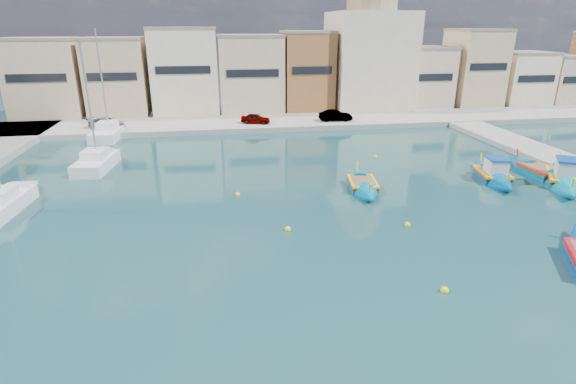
{
  "coord_description": "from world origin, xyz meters",
  "views": [
    {
      "loc": [
        -10.27,
        -19.34,
        10.96
      ],
      "look_at": [
        -6.23,
        6.0,
        1.4
      ],
      "focal_mm": 28.0,
      "sensor_mm": 36.0,
      "label": 1
    }
  ],
  "objects_px": {
    "luzzu_turquoise_cabin": "(564,179)",
    "luzzu_blue_cabin": "(492,175)",
    "church_block": "(369,46)",
    "yacht_midnorth": "(103,158)",
    "yacht_mid": "(14,197)",
    "luzzu_cyan_mid": "(540,173)",
    "yacht_north": "(113,130)",
    "luzzu_green": "(363,185)"
  },
  "relations": [
    {
      "from": "luzzu_blue_cabin",
      "to": "luzzu_cyan_mid",
      "type": "bearing_deg",
      "value": 3.05
    },
    {
      "from": "church_block",
      "to": "luzzu_blue_cabin",
      "type": "height_order",
      "value": "church_block"
    },
    {
      "from": "luzzu_blue_cabin",
      "to": "luzzu_green",
      "type": "height_order",
      "value": "luzzu_blue_cabin"
    },
    {
      "from": "luzzu_turquoise_cabin",
      "to": "luzzu_cyan_mid",
      "type": "height_order",
      "value": "luzzu_turquoise_cabin"
    },
    {
      "from": "yacht_north",
      "to": "luzzu_green",
      "type": "bearing_deg",
      "value": -44.35
    },
    {
      "from": "church_block",
      "to": "luzzu_green",
      "type": "relative_size",
      "value": 2.66
    },
    {
      "from": "luzzu_turquoise_cabin",
      "to": "luzzu_cyan_mid",
      "type": "relative_size",
      "value": 1.11
    },
    {
      "from": "yacht_mid",
      "to": "luzzu_turquoise_cabin",
      "type": "bearing_deg",
      "value": -3.38
    },
    {
      "from": "luzzu_cyan_mid",
      "to": "luzzu_green",
      "type": "xyz_separation_m",
      "value": [
        -14.49,
        -0.61,
        -0.02
      ]
    },
    {
      "from": "church_block",
      "to": "yacht_midnorth",
      "type": "distance_m",
      "value": 37.41
    },
    {
      "from": "luzzu_turquoise_cabin",
      "to": "luzzu_green",
      "type": "relative_size",
      "value": 1.28
    },
    {
      "from": "luzzu_blue_cabin",
      "to": "luzzu_cyan_mid",
      "type": "height_order",
      "value": "luzzu_blue_cabin"
    },
    {
      "from": "luzzu_blue_cabin",
      "to": "yacht_north",
      "type": "relative_size",
      "value": 0.69
    },
    {
      "from": "luzzu_turquoise_cabin",
      "to": "luzzu_blue_cabin",
      "type": "height_order",
      "value": "luzzu_turquoise_cabin"
    },
    {
      "from": "church_block",
      "to": "luzzu_turquoise_cabin",
      "type": "distance_m",
      "value": 33.02
    },
    {
      "from": "church_block",
      "to": "yacht_north",
      "type": "height_order",
      "value": "church_block"
    },
    {
      "from": "luzzu_green",
      "to": "yacht_mid",
      "type": "height_order",
      "value": "yacht_mid"
    },
    {
      "from": "luzzu_green",
      "to": "church_block",
      "type": "bearing_deg",
      "value": 71.35
    },
    {
      "from": "yacht_north",
      "to": "luzzu_cyan_mid",
      "type": "bearing_deg",
      "value": -29.32
    },
    {
      "from": "church_block",
      "to": "luzzu_green",
      "type": "distance_m",
      "value": 33.14
    },
    {
      "from": "luzzu_cyan_mid",
      "to": "yacht_mid",
      "type": "height_order",
      "value": "yacht_mid"
    },
    {
      "from": "luzzu_cyan_mid",
      "to": "yacht_mid",
      "type": "relative_size",
      "value": 0.82
    },
    {
      "from": "luzzu_turquoise_cabin",
      "to": "luzzu_green",
      "type": "bearing_deg",
      "value": 175.2
    },
    {
      "from": "yacht_north",
      "to": "yacht_midnorth",
      "type": "distance_m",
      "value": 11.21
    },
    {
      "from": "luzzu_turquoise_cabin",
      "to": "yacht_north",
      "type": "bearing_deg",
      "value": 148.78
    },
    {
      "from": "luzzu_cyan_mid",
      "to": "yacht_north",
      "type": "relative_size",
      "value": 0.72
    },
    {
      "from": "luzzu_blue_cabin",
      "to": "church_block",
      "type": "bearing_deg",
      "value": 90.05
    },
    {
      "from": "luzzu_cyan_mid",
      "to": "yacht_north",
      "type": "xyz_separation_m",
      "value": [
        -35.53,
        19.95,
        0.2
      ]
    },
    {
      "from": "luzzu_blue_cabin",
      "to": "yacht_midnorth",
      "type": "relative_size",
      "value": 0.74
    },
    {
      "from": "church_block",
      "to": "yacht_midnorth",
      "type": "height_order",
      "value": "church_block"
    },
    {
      "from": "yacht_midnorth",
      "to": "church_block",
      "type": "bearing_deg",
      "value": 35.04
    },
    {
      "from": "luzzu_cyan_mid",
      "to": "luzzu_green",
      "type": "bearing_deg",
      "value": -177.58
    },
    {
      "from": "yacht_mid",
      "to": "luzzu_green",
      "type": "bearing_deg",
      "value": -2.46
    },
    {
      "from": "church_block",
      "to": "yacht_mid",
      "type": "xyz_separation_m",
      "value": [
        -33.69,
        -29.42,
        -8.01
      ]
    },
    {
      "from": "church_block",
      "to": "yacht_midnorth",
      "type": "bearing_deg",
      "value": -144.96
    },
    {
      "from": "luzzu_green",
      "to": "yacht_mid",
      "type": "bearing_deg",
      "value": 177.54
    },
    {
      "from": "yacht_north",
      "to": "yacht_midnorth",
      "type": "bearing_deg",
      "value": -82.93
    },
    {
      "from": "luzzu_turquoise_cabin",
      "to": "yacht_mid",
      "type": "relative_size",
      "value": 0.91
    },
    {
      "from": "luzzu_turquoise_cabin",
      "to": "yacht_mid",
      "type": "xyz_separation_m",
      "value": [
        -38.38,
        2.26,
        0.02
      ]
    },
    {
      "from": "yacht_midnorth",
      "to": "yacht_mid",
      "type": "distance_m",
      "value": 9.24
    },
    {
      "from": "luzzu_blue_cabin",
      "to": "luzzu_green",
      "type": "distance_m",
      "value": 10.31
    },
    {
      "from": "luzzu_turquoise_cabin",
      "to": "yacht_north",
      "type": "relative_size",
      "value": 0.8
    }
  ]
}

